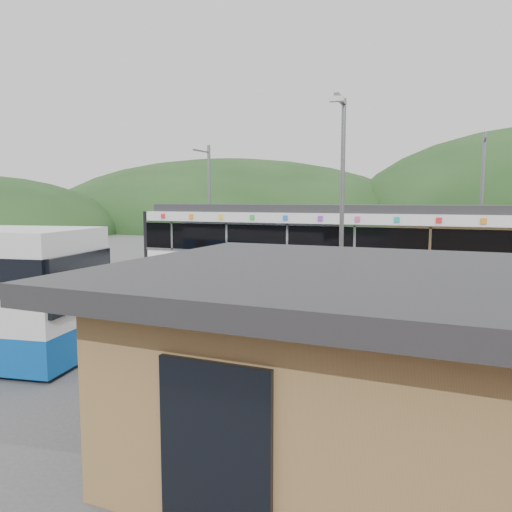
% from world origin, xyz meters
% --- Properties ---
extents(ground, '(120.00, 120.00, 0.00)m').
position_xyz_m(ground, '(0.00, 0.00, 0.00)').
color(ground, '#4C4C4F').
rests_on(ground, ground).
extents(hills, '(146.00, 149.00, 26.00)m').
position_xyz_m(hills, '(6.19, 5.29, 0.00)').
color(hills, '#1E3D19').
rests_on(hills, ground).
extents(platform, '(26.00, 3.20, 0.30)m').
position_xyz_m(platform, '(0.00, 3.30, 0.15)').
color(platform, '#9E9E99').
rests_on(platform, ground).
extents(yellow_line, '(26.00, 0.10, 0.01)m').
position_xyz_m(yellow_line, '(0.00, 2.00, 0.30)').
color(yellow_line, yellow).
rests_on(yellow_line, platform).
extents(train, '(20.44, 3.01, 3.74)m').
position_xyz_m(train, '(1.65, 6.00, 2.06)').
color(train, black).
rests_on(train, ground).
extents(catenary_mast_west, '(0.18, 1.80, 7.00)m').
position_xyz_m(catenary_mast_west, '(-7.00, 8.56, 3.65)').
color(catenary_mast_west, slate).
rests_on(catenary_mast_west, ground).
extents(catenary_mast_east, '(0.18, 1.80, 7.00)m').
position_xyz_m(catenary_mast_east, '(7.00, 8.56, 3.65)').
color(catenary_mast_east, slate).
rests_on(catenary_mast_east, ground).
extents(station_shelter, '(9.20, 6.20, 3.00)m').
position_xyz_m(station_shelter, '(6.00, -9.01, 1.55)').
color(station_shelter, olive).
rests_on(station_shelter, ground).
extents(lamp_post, '(0.36, 1.15, 6.64)m').
position_xyz_m(lamp_post, '(3.36, -3.13, 3.95)').
color(lamp_post, slate).
rests_on(lamp_post, ground).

